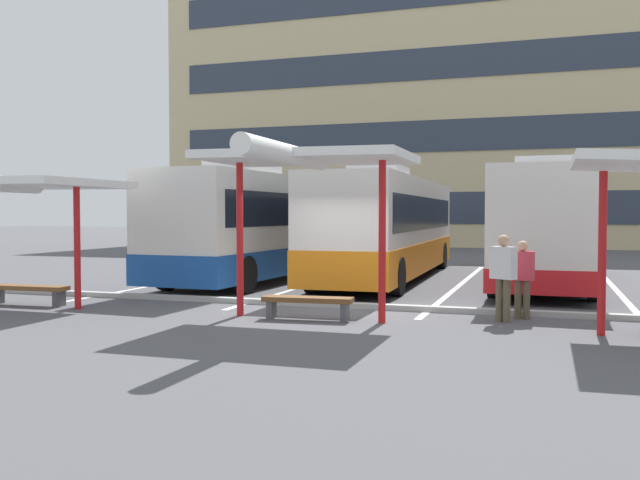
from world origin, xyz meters
The scene contains 16 objects.
ground_plane centered at (0.00, 0.00, 0.00)m, with size 160.00×160.00×0.00m, color #515156.
terminal_building centered at (0.04, 34.49, 8.95)m, with size 41.65×11.19×20.62m.
coach_bus_0 centered at (-3.98, 6.12, 1.66)m, with size 3.04×10.48×3.60m.
coach_bus_1 centered at (-0.30, 7.80, 1.60)m, with size 2.75×12.38×3.50m.
coach_bus_2 centered at (4.46, 7.33, 1.69)m, with size 2.67×10.41×3.59m.
lane_stripe_0 centered at (-6.33, 6.59, 0.00)m, with size 0.16×14.00×0.01m, color white.
lane_stripe_1 centered at (-2.11, 6.59, 0.00)m, with size 0.16×14.00×0.01m, color white.
lane_stripe_2 centered at (2.11, 6.59, 0.00)m, with size 0.16×14.00×0.01m, color white.
lane_stripe_3 centered at (6.33, 6.59, 0.00)m, with size 0.16×14.00×0.01m, color white.
waiting_shelter_0 centered at (-6.74, -1.52, 2.70)m, with size 4.04×5.07×2.91m.
bench_0 centered at (-6.74, -1.04, 0.34)m, with size 1.98×0.50×0.45m.
waiting_shelter_1 centered at (0.05, -1.27, 3.10)m, with size 3.97×4.48×3.34m.
bench_1 centered at (0.05, -1.06, 0.34)m, with size 1.82×0.57×0.45m.
platform_kerb centered at (0.00, 0.78, 0.06)m, with size 44.00×0.24×0.12m, color #ADADA8.
waiting_passenger_1 centered at (3.72, -0.16, 0.97)m, with size 0.53×0.44×1.68m.
waiting_passenger_2 centered at (4.06, 0.33, 0.88)m, with size 0.46×0.24×1.56m.
Camera 1 is at (4.50, -13.74, 2.09)m, focal length 38.49 mm.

